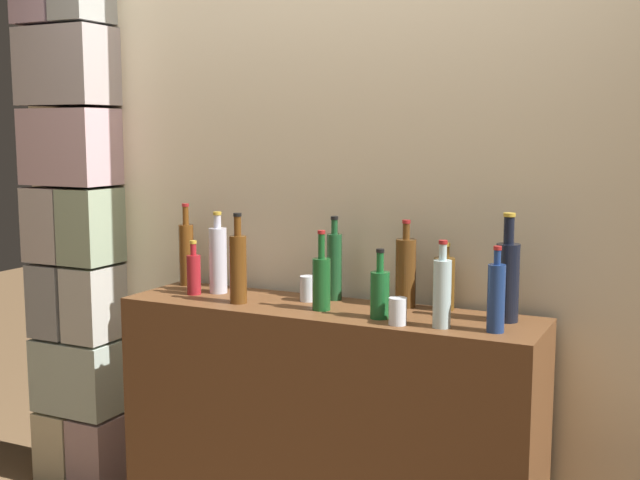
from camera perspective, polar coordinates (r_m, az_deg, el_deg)
The scene contains 17 objects.
panelled_rear_partition at distance 3.04m, azimuth 2.66°, elevation 5.34°, with size 3.26×0.15×2.76m.
stone_pillar at distance 3.66m, azimuth -16.97°, elevation 3.68°, with size 0.40×0.29×2.69m.
bar_shelf_unit at distance 3.01m, azimuth 0.43°, elevation -13.85°, with size 1.54×0.39×0.96m, color brown.
liquor_bottle_bourbon at distance 2.56m, azimuth 12.44°, elevation -3.95°, with size 0.06×0.06×0.27m.
liquor_bottle_gin at distance 2.81m, azimuth 0.07°, elevation -2.96°, with size 0.06×0.06×0.28m.
liquor_bottle_vodka at distance 2.71m, azimuth 13.20°, elevation -2.71°, with size 0.08×0.08×0.36m.
liquor_bottle_scotch at distance 2.69m, azimuth 4.28°, elevation -3.77°, with size 0.06×0.06×0.24m.
liquor_bottle_brandy at distance 2.59m, azimuth 8.69°, elevation -3.66°, with size 0.06×0.06×0.28m.
liquor_bottle_port at distance 3.12m, azimuth -7.28°, elevation -1.34°, with size 0.07×0.07×0.32m.
liquor_bottle_tequila at distance 2.84m, azimuth 8.83°, elevation -2.97°, with size 0.07×0.07×0.24m.
liquor_bottle_sherry at distance 2.93m, azimuth -5.85°, elevation -1.92°, with size 0.06×0.06×0.33m.
liquor_bottle_vermouth at distance 3.30m, azimuth -9.49°, elevation -0.88°, with size 0.06×0.06×0.33m.
liquor_bottle_whiskey at distance 3.11m, azimuth -8.98°, elevation -2.34°, with size 0.05×0.05×0.21m.
liquor_bottle_rum at distance 2.87m, azimuth 6.12°, elevation -2.26°, with size 0.07×0.07×0.31m.
liquor_bottle_mezcal at distance 2.97m, azimuth 1.03°, elevation -1.78°, with size 0.06×0.06×0.31m.
glass_tumbler_rocks at distance 2.96m, azimuth -0.88°, elevation -3.48°, with size 0.06×0.06×0.09m.
glass_tumbler_highball at distance 2.62m, azimuth 5.56°, elevation -5.07°, with size 0.06×0.06×0.09m.
Camera 1 is at (1.21, -1.69, 1.59)m, focal length 44.93 mm.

